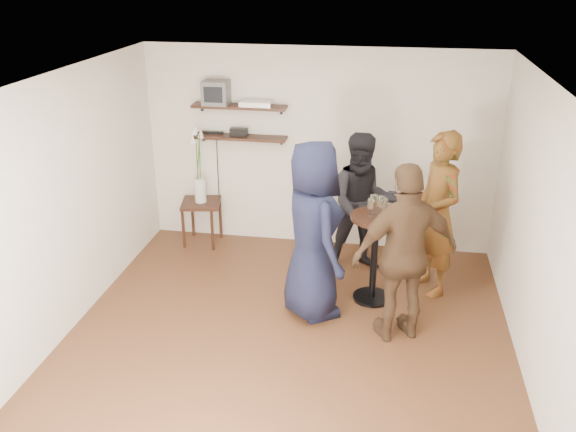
# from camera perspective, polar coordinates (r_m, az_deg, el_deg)

# --- Properties ---
(room) EXTENTS (4.58, 5.08, 2.68)m
(room) POSITION_cam_1_polar(r_m,az_deg,el_deg) (5.56, -0.31, -1.09)
(room) COLOR #462316
(room) RESTS_ON ground
(shelf_upper) EXTENTS (1.20, 0.25, 0.04)m
(shelf_upper) POSITION_cam_1_polar(r_m,az_deg,el_deg) (7.80, -4.59, 10.18)
(shelf_upper) COLOR black
(shelf_upper) RESTS_ON room
(shelf_lower) EXTENTS (1.20, 0.25, 0.04)m
(shelf_lower) POSITION_cam_1_polar(r_m,az_deg,el_deg) (7.90, -4.50, 7.35)
(shelf_lower) COLOR black
(shelf_lower) RESTS_ON room
(crt_monitor) EXTENTS (0.32, 0.30, 0.30)m
(crt_monitor) POSITION_cam_1_polar(r_m,az_deg,el_deg) (7.84, -6.72, 11.42)
(crt_monitor) COLOR #59595B
(crt_monitor) RESTS_ON shelf_upper
(dvd_deck) EXTENTS (0.40, 0.24, 0.06)m
(dvd_deck) POSITION_cam_1_polar(r_m,az_deg,el_deg) (7.74, -2.97, 10.48)
(dvd_deck) COLOR silver
(dvd_deck) RESTS_ON shelf_upper
(radio) EXTENTS (0.22, 0.10, 0.10)m
(radio) POSITION_cam_1_polar(r_m,az_deg,el_deg) (7.88, -4.63, 7.83)
(radio) COLOR black
(radio) RESTS_ON shelf_lower
(power_strip) EXTENTS (0.30, 0.05, 0.03)m
(power_strip) POSITION_cam_1_polar(r_m,az_deg,el_deg) (8.04, -7.12, 7.76)
(power_strip) COLOR black
(power_strip) RESTS_ON shelf_lower
(side_table) EXTENTS (0.58, 0.58, 0.59)m
(side_table) POSITION_cam_1_polar(r_m,az_deg,el_deg) (8.19, -8.12, 0.69)
(side_table) COLOR black
(side_table) RESTS_ON room
(vase_lilies) EXTENTS (0.20, 0.21, 1.06)m
(vase_lilies) POSITION_cam_1_polar(r_m,az_deg,el_deg) (8.03, -8.30, 3.55)
(vase_lilies) COLOR silver
(vase_lilies) RESTS_ON side_table
(drinks_table) EXTENTS (0.56, 0.56, 1.02)m
(drinks_table) POSITION_cam_1_polar(r_m,az_deg,el_deg) (6.74, 8.12, -2.83)
(drinks_table) COLOR black
(drinks_table) RESTS_ON room
(wine_glass_fl) EXTENTS (0.07, 0.07, 0.21)m
(wine_glass_fl) POSITION_cam_1_polar(r_m,az_deg,el_deg) (6.51, 7.76, 1.09)
(wine_glass_fl) COLOR silver
(wine_glass_fl) RESTS_ON drinks_table
(wine_glass_fr) EXTENTS (0.07, 0.07, 0.21)m
(wine_glass_fr) POSITION_cam_1_polar(r_m,az_deg,el_deg) (6.52, 9.00, 1.08)
(wine_glass_fr) COLOR silver
(wine_glass_fr) RESTS_ON drinks_table
(wine_glass_bl) EXTENTS (0.07, 0.07, 0.21)m
(wine_glass_bl) POSITION_cam_1_polar(r_m,az_deg,el_deg) (6.60, 8.07, 1.42)
(wine_glass_bl) COLOR silver
(wine_glass_bl) RESTS_ON drinks_table
(wine_glass_br) EXTENTS (0.07, 0.07, 0.22)m
(wine_glass_br) POSITION_cam_1_polar(r_m,az_deg,el_deg) (6.55, 8.71, 1.24)
(wine_glass_br) COLOR silver
(wine_glass_br) RESTS_ON drinks_table
(person_plaid) EXTENTS (0.72, 0.82, 1.89)m
(person_plaid) POSITION_cam_1_polar(r_m,az_deg,el_deg) (6.96, 13.80, 0.17)
(person_plaid) COLOR #AE1C13
(person_plaid) RESTS_ON room
(person_dark) EXTENTS (0.97, 0.84, 1.73)m
(person_dark) POSITION_cam_1_polar(r_m,az_deg,el_deg) (7.33, 7.02, 1.14)
(person_dark) COLOR black
(person_dark) RESTS_ON room
(person_navy) EXTENTS (1.01, 1.12, 1.93)m
(person_navy) POSITION_cam_1_polar(r_m,az_deg,el_deg) (6.31, 2.33, -1.41)
(person_navy) COLOR black
(person_navy) RESTS_ON room
(person_brown) EXTENTS (1.17, 0.85, 1.84)m
(person_brown) POSITION_cam_1_polar(r_m,az_deg,el_deg) (6.02, 10.91, -3.53)
(person_brown) COLOR #4A321F
(person_brown) RESTS_ON room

